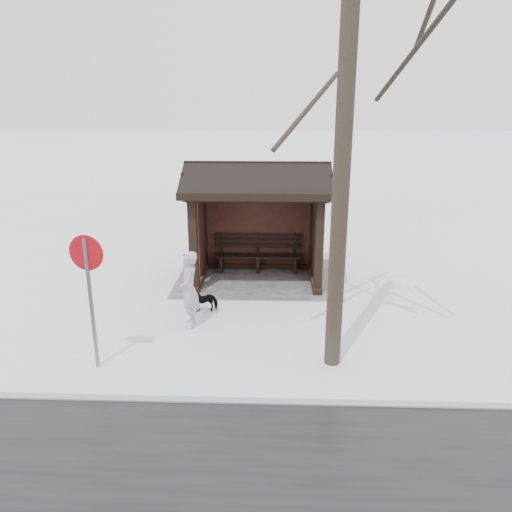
{
  "coord_description": "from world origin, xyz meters",
  "views": [
    {
      "loc": [
        -0.42,
        12.27,
        4.6
      ],
      "look_at": [
        0.0,
        0.8,
        0.92
      ],
      "focal_mm": 35.0,
      "sensor_mm": 36.0,
      "label": 1
    }
  ],
  "objects": [
    {
      "name": "ground",
      "position": [
        0.0,
        0.0,
        0.0
      ],
      "size": [
        120.0,
        120.0,
        0.0
      ],
      "primitive_type": "plane",
      "color": "white",
      "rests_on": "ground"
    },
    {
      "name": "kerb",
      "position": [
        0.0,
        5.5,
        0.01
      ],
      "size": [
        120.0,
        0.15,
        0.06
      ],
      "primitive_type": "cube",
      "color": "gray",
      "rests_on": "ground"
    },
    {
      "name": "dog",
      "position": [
        1.13,
        1.99,
        0.25
      ],
      "size": [
        0.65,
        0.43,
        0.51
      ],
      "primitive_type": "imported",
      "rotation": [
        0.0,
        0.0,
        1.85
      ],
      "color": "black",
      "rests_on": "ground"
    },
    {
      "name": "bus_shelter",
      "position": [
        0.0,
        -0.16,
        2.17
      ],
      "size": [
        3.6,
        2.4,
        3.09
      ],
      "color": "#3D1F16",
      "rests_on": "ground"
    },
    {
      "name": "pedestrian",
      "position": [
        1.3,
        2.78,
        0.81
      ],
      "size": [
        0.47,
        0.64,
        1.62
      ],
      "primitive_type": "imported",
      "rotation": [
        0.0,
        0.0,
        1.71
      ],
      "color": "#A799B3",
      "rests_on": "ground"
    },
    {
      "name": "trampled_patch",
      "position": [
        0.0,
        -0.2,
        0.01
      ],
      "size": [
        4.2,
        3.2,
        0.02
      ],
      "primitive_type": "cube",
      "color": "gray",
      "rests_on": "ground"
    },
    {
      "name": "road_sign",
      "position": [
        2.7,
        4.47,
        1.74
      ],
      "size": [
        0.61,
        0.15,
        2.43
      ],
      "rotation": [
        0.0,
        0.0,
        -0.18
      ],
      "color": "slate",
      "rests_on": "ground"
    }
  ]
}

